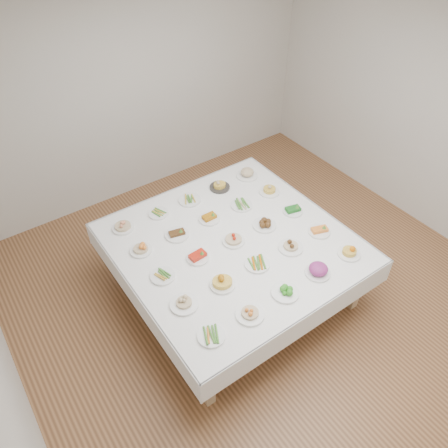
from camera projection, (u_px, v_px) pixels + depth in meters
room_envelope at (268, 150)px, 3.70m from camera, size 5.02×5.02×2.81m
display_table at (232, 246)px, 4.47m from camera, size 2.24×2.24×0.75m
dish_0 at (211, 335)px, 3.57m from camera, size 0.24×0.23×0.06m
dish_1 at (250, 311)px, 3.71m from camera, size 0.25×0.25×0.12m
dish_2 at (285, 291)px, 3.90m from camera, size 0.25×0.25×0.09m
dish_3 at (318, 269)px, 4.06m from camera, size 0.24×0.24×0.13m
dish_4 at (350, 251)px, 4.25m from camera, size 0.22×0.22×0.12m
dish_5 at (184, 301)px, 3.79m from camera, size 0.25×0.25×0.12m
dish_6 at (222, 280)px, 3.95m from camera, size 0.26×0.25×0.15m
dish_7 at (257, 263)px, 4.17m from camera, size 0.25×0.24×0.06m
dish_8 at (291, 244)px, 4.31m from camera, size 0.25×0.25×0.14m
dish_9 at (320, 230)px, 4.50m from camera, size 0.23×0.23×0.10m
dish_10 at (163, 275)px, 4.06m from camera, size 0.23×0.23×0.05m
dish_11 at (198, 256)px, 4.22m from camera, size 0.22×0.22×0.09m
dish_12 at (234, 238)px, 4.38m from camera, size 0.23×0.23×0.13m
dish_13 at (265, 223)px, 4.57m from camera, size 0.25×0.25×0.10m
dish_14 at (293, 209)px, 4.75m from camera, size 0.21×0.21×0.10m
dish_15 at (140, 247)px, 4.28m from camera, size 0.23×0.23×0.12m
dish_16 at (177, 233)px, 4.47m from camera, size 0.24×0.24×0.10m
dish_17 at (209, 217)px, 4.65m from camera, size 0.23×0.23×0.10m
dish_18 at (242, 204)px, 4.83m from camera, size 0.25×0.24×0.06m
dish_19 at (269, 189)px, 4.99m from camera, size 0.23×0.23×0.13m
dish_20 at (123, 225)px, 4.53m from camera, size 0.22×0.22×0.12m
dish_21 at (158, 213)px, 4.73m from camera, size 0.21×0.21×0.05m
dish_22 at (190, 199)px, 4.90m from camera, size 0.25×0.25×0.06m
dish_23 at (220, 185)px, 5.06m from camera, size 0.23×0.23×0.12m
dish_24 at (247, 172)px, 5.22m from camera, size 0.26×0.26×0.15m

